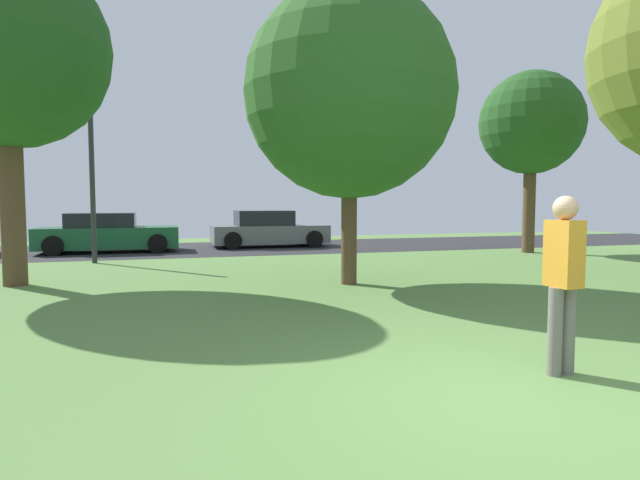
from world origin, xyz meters
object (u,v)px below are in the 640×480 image
oak_tree_left (6,49)px  parked_car_green (108,234)px  parked_car_grey (268,230)px  birch_tree_lone (350,93)px  street_lamp_post (92,183)px  oak_tree_center (531,124)px  person_bystander (563,276)px

oak_tree_left → parked_car_green: size_ratio=1.49×
oak_tree_left → parked_car_grey: 11.24m
birch_tree_lone → street_lamp_post: bearing=134.3°
birch_tree_lone → street_lamp_post: size_ratio=1.35×
birch_tree_lone → oak_tree_center: bearing=30.1°
oak_tree_left → person_bystander: bearing=-49.9°
oak_tree_left → street_lamp_post: 4.72m
birch_tree_lone → parked_car_green: (-5.47, 9.08, -3.29)m
oak_tree_center → person_bystander: (-8.23, -10.83, -3.35)m
oak_tree_center → parked_car_green: bearing=162.5°
street_lamp_post → oak_tree_center: bearing=-3.7°
parked_car_grey → street_lamp_post: (-5.76, -4.05, 1.61)m
birch_tree_lone → person_bystander: birch_tree_lone is taller
oak_tree_left → parked_car_green: (1.12, 7.30, -4.11)m
birch_tree_lone → oak_tree_left: bearing=164.9°
oak_tree_left → birch_tree_lone: 6.88m
oak_tree_left → parked_car_grey: size_ratio=1.54×
oak_tree_left → street_lamp_post: bearing=74.5°
oak_tree_center → street_lamp_post: bearing=176.3°
person_bystander → parked_car_grey: person_bystander is taller
parked_car_green → street_lamp_post: bearing=-90.8°
oak_tree_left → person_bystander: (6.59, -7.84, -3.75)m
oak_tree_left → oak_tree_center: oak_tree_left is taller
oak_tree_left → person_bystander: oak_tree_left is taller
birch_tree_lone → street_lamp_post: (-5.52, 5.66, -1.67)m
parked_car_green → parked_car_grey: bearing=6.3°
oak_tree_center → parked_car_grey: 10.10m
oak_tree_left → birch_tree_lone: bearing=-15.1°
person_bystander → oak_tree_center: bearing=-40.7°
birch_tree_lone → parked_car_grey: bearing=88.6°
parked_car_green → oak_tree_left: bearing=-98.7°
oak_tree_center → parked_car_green: size_ratio=1.34×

